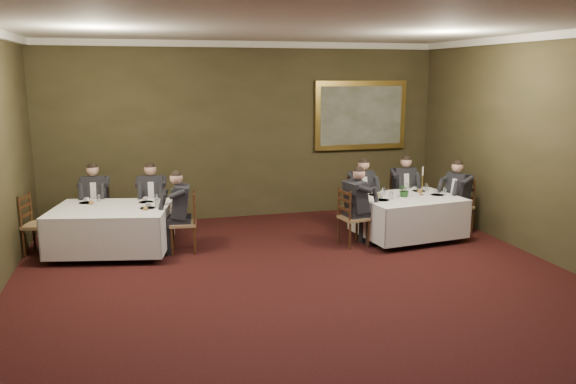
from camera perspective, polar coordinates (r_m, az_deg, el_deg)
name	(u,v)px	position (r m, az deg, el deg)	size (l,w,h in m)	color
ground	(325,313)	(7.07, 3.78, -12.18)	(10.00, 10.00, 0.00)	black
ceiling	(329,17)	(6.48, 4.22, 17.36)	(8.00, 10.00, 0.10)	silver
back_wall	(246,131)	(11.35, -4.28, 6.17)	(8.00, 0.10, 3.50)	#34301A
crown_molding	(329,22)	(6.48, 4.21, 16.83)	(8.00, 10.00, 0.12)	white
table_main	(408,214)	(10.15, 12.08, -2.21)	(1.87, 1.51, 0.67)	#32170E
table_second	(112,226)	(9.58, -17.49, -3.35)	(2.10, 1.75, 0.67)	#32170E
chair_main_backleft	(360,214)	(10.69, 7.33, -2.24)	(0.48, 0.46, 1.00)	olive
diner_main_backleft	(361,202)	(10.62, 7.39, -1.06)	(0.45, 0.51, 1.35)	black
chair_main_backright	(402,210)	(11.16, 11.51, -1.78)	(0.47, 0.45, 1.00)	olive
diner_main_backright	(403,199)	(11.10, 11.58, -0.65)	(0.44, 0.51, 1.35)	black
chair_main_endleft	(353,229)	(9.64, 6.61, -3.79)	(0.48, 0.50, 1.00)	olive
diner_main_endleft	(354,216)	(9.59, 6.70, -2.47)	(0.54, 0.47, 1.35)	black
chair_main_endright	(458,217)	(10.83, 16.86, -2.48)	(0.53, 0.55, 1.00)	olive
diner_main_endright	(458,205)	(10.77, 16.89, -1.31)	(0.58, 0.52, 1.35)	black
chair_sec_backleft	(97,222)	(10.64, -18.80, -2.86)	(0.49, 0.47, 1.00)	olive
diner_sec_backleft	(96,209)	(10.57, -18.89, -1.68)	(0.46, 0.53, 1.35)	black
chair_sec_backright	(153,221)	(10.41, -13.52, -2.87)	(0.48, 0.46, 1.00)	olive
diner_sec_backright	(153,209)	(10.34, -13.59, -1.66)	(0.45, 0.52, 1.35)	black
chair_sec_endright	(184,235)	(9.40, -10.49, -4.32)	(0.47, 0.49, 1.00)	olive
diner_sec_endright	(183,222)	(9.34, -10.61, -2.98)	(0.53, 0.46, 1.35)	black
chair_sec_endleft	(39,237)	(9.98, -23.97, -4.22)	(0.52, 0.53, 1.00)	olive
centerpiece	(405,189)	(10.04, 11.78, 0.29)	(0.25, 0.21, 0.27)	#2D5926
candlestick	(422,184)	(10.23, 13.47, 0.75)	(0.08, 0.08, 0.53)	#A88033
place_setting_table_main	(377,193)	(10.17, 9.05, -0.06)	(0.33, 0.31, 0.14)	white
place_setting_table_second	(89,200)	(10.02, -19.53, -0.79)	(0.33, 0.31, 0.14)	white
painting	(361,115)	(11.96, 7.40, 7.72)	(2.01, 0.09, 1.43)	#B99B43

